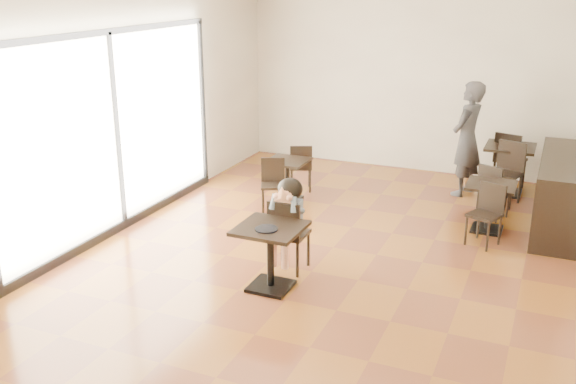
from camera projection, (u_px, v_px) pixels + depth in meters
The scene contains 21 objects.
floor at pixel (333, 248), 8.40m from camera, with size 6.00×8.00×0.01m, color brown.
wall_back at pixel (410, 81), 11.37m from camera, with size 6.00×0.01×3.20m, color white.
wall_front at pixel (145, 249), 4.41m from camera, with size 6.00×0.01×3.20m, color white.
wall_left at pixel (134, 109), 9.01m from camera, with size 0.01×8.00×3.20m, color white.
storefront_window at pixel (115, 131), 8.63m from camera, with size 0.04×4.50×2.60m, color white.
child_table at pixel (270, 258), 7.20m from camera, with size 0.71×0.71×0.75m, color black, non-canonical shape.
child_chair at pixel (290, 234), 7.65m from camera, with size 0.41×0.41×0.91m, color black, non-canonical shape.
child at pixel (290, 225), 7.61m from camera, with size 0.41×0.57×1.14m, color slate, non-canonical shape.
plate at pixel (266, 229), 6.99m from camera, with size 0.25×0.25×0.02m, color black.
pizza_slice at pixel (283, 197), 7.32m from camera, with size 0.26×0.20×0.06m, color #DAB37E, non-canonical shape.
adult_patron at pixel (467, 139), 10.18m from camera, with size 0.67×0.44×1.84m, color #37363A.
cafe_table_mid at pixel (489, 207), 8.86m from camera, with size 0.65×0.65×0.68m, color black, non-canonical shape.
cafe_table_left at pixel (287, 180), 10.09m from camera, with size 0.62×0.62×0.66m, color black, non-canonical shape.
cafe_table_back at pixel (508, 170), 10.37m from camera, with size 0.76×0.76×0.80m, color black, non-canonical shape.
chair_mid_a at pixel (494, 191), 9.32m from camera, with size 0.37×0.37×0.82m, color black, non-canonical shape.
chair_mid_b at pixel (484, 216), 8.36m from camera, with size 0.37×0.37×0.82m, color black, non-canonical shape.
chair_left_a at pixel (301, 167), 10.55m from camera, with size 0.35×0.35×0.79m, color black, non-canonical shape.
chair_left_b at pixel (273, 186), 9.59m from camera, with size 0.35×0.35×0.79m, color black, non-canonical shape.
chair_back_a at pixel (510, 160), 10.60m from camera, with size 0.43×0.43×0.96m, color black, non-canonical shape.
chair_back_b at pixel (505, 174), 9.86m from camera, with size 0.43×0.43×0.96m, color black, non-canonical shape.
service_counter at pixel (560, 192), 8.99m from camera, with size 0.60×2.40×1.00m, color black.
Camera 1 is at (2.50, -7.33, 3.38)m, focal length 40.00 mm.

